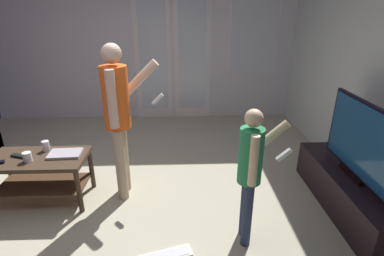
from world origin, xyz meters
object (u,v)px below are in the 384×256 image
Objects in this scene: tv_stand at (348,193)px; tv_remote_black at (19,156)px; laptop_closed at (65,154)px; person_child at (251,167)px; cup_near_edge at (46,146)px; coffee_table at (40,169)px; flat_screen_tv at (360,141)px; loose_keyboard at (165,256)px; person_adult at (118,110)px; cup_by_laptop at (27,157)px.

tv_remote_black is at bearing 174.90° from tv_stand.
laptop_closed is 0.45m from tv_remote_black.
cup_near_edge is (-1.96, 0.80, -0.17)m from person_child.
coffee_table is 0.63× the size of tv_stand.
cup_near_edge reaches higher than laptop_closed.
flat_screen_tv is 2.27× the size of loose_keyboard.
loose_keyboard is (-1.78, -0.56, -0.75)m from flat_screen_tv.
person_adult is at bearing 1.21° from laptop_closed.
cup_by_laptop is at bearing -120.68° from coffee_table.
loose_keyboard is 2.70× the size of tv_remote_black.
cup_near_edge is (-3.06, 0.43, -0.20)m from flat_screen_tv.
coffee_table is 1.03m from person_adult.
cup_near_edge is (-0.23, 0.11, 0.04)m from laptop_closed.
tv_stand is at bearing 18.67° from person_child.
cup_by_laptop reaches higher than tv_stand.
cup_by_laptop is at bearing 176.43° from flat_screen_tv.
tv_remote_black is at bearing 176.49° from coffee_table.
loose_keyboard is at bearing -43.16° from laptop_closed.
person_adult is at bearing -4.89° from cup_near_edge.
coffee_table is at bearing 174.81° from tv_stand.
tv_stand is 8.99× the size of tv_remote_black.
tv_stand is 1.47× the size of flat_screen_tv.
cup_by_laptop reaches higher than coffee_table.
cup_by_laptop is at bearing -169.41° from person_adult.
tv_stand is 14.67× the size of cup_near_edge.
coffee_table reaches higher than tv_stand.
flat_screen_tv is 2.01m from loose_keyboard.
laptop_closed is 0.34m from cup_by_laptop.
laptop_closed is at bearing -175.84° from person_adult.
person_child is 7.09× the size of tv_remote_black.
person_child is at bearing 15.00° from loose_keyboard.
person_adult is 9.40× the size of tv_remote_black.
coffee_table is 2.13m from person_child.
person_child is at bearing -18.03° from coffee_table.
tv_stand is 4.84× the size of laptop_closed.
person_adult is 1.40m from loose_keyboard.
tv_stand is at bearing -9.18° from person_adult.
tv_stand is 16.33× the size of cup_by_laptop.
person_adult reaches higher than tv_stand.
tv_stand is 2.86m from laptop_closed.
loose_keyboard is (-1.79, -0.56, -0.18)m from tv_stand.
person_adult reaches higher than coffee_table.
tv_remote_black is (-0.13, 0.09, -0.04)m from cup_by_laptop.
cup_near_edge is at bearing 172.00° from flat_screen_tv.
flat_screen_tv is 11.14× the size of cup_by_laptop.
person_adult is 1.11m from tv_remote_black.
flat_screen_tv is 0.65× the size of person_adult.
person_adult is 0.99m from cup_by_laptop.
loose_keyboard is 1.70m from cup_near_edge.
laptop_closed is at bearing 139.79° from loose_keyboard.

